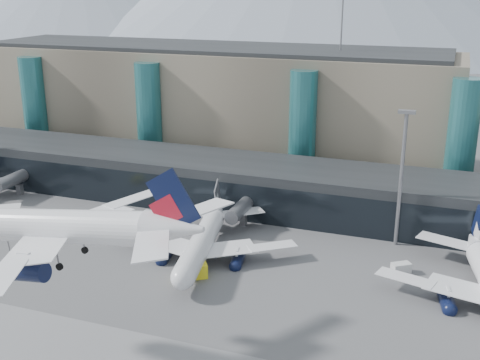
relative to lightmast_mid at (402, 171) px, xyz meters
name	(u,v)px	position (x,y,z in m)	size (l,w,h in m)	color
ground	(126,354)	(-30.00, -48.00, -14.42)	(900.00, 900.00, 0.00)	#515154
concourse	(260,186)	(-30.02, 9.73, -9.45)	(170.00, 27.00, 10.00)	black
terminal_main	(210,103)	(-55.00, 42.00, 1.03)	(130.00, 30.00, 31.00)	gray
teal_towers	(222,124)	(-44.99, 26.01, -0.41)	(116.40, 19.40, 46.00)	#276A6E
lightmast_mid	(402,171)	(0.00, 0.00, 0.00)	(3.00, 1.20, 25.60)	slate
hero_jet	(82,220)	(-32.65, -51.25, 5.65)	(35.88, 36.84, 11.87)	white
jet_parked_mid	(204,231)	(-32.29, -15.60, -10.13)	(34.62, 35.18, 11.34)	white
veh_b	(66,223)	(-63.38, -13.92, -13.60)	(2.85, 1.76, 1.65)	yellow
veh_d	(401,268)	(2.12, -11.73, -13.51)	(3.17, 1.70, 1.81)	silver
veh_h	(194,271)	(-30.18, -25.08, -13.24)	(4.26, 2.24, 2.36)	yellow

